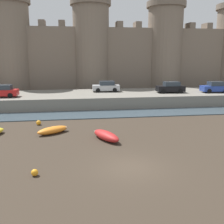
{
  "coord_description": "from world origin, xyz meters",
  "views": [
    {
      "loc": [
        -3.4,
        -15.23,
        6.93
      ],
      "look_at": [
        -0.37,
        5.42,
        2.5
      ],
      "focal_mm": 42.0,
      "sensor_mm": 36.0,
      "label": 1
    }
  ],
  "objects_px": {
    "rowboat_midflat_centre": "(53,130)",
    "mooring_buoy_off_centre": "(39,123)",
    "car_quay_centre_west": "(106,87)",
    "mooring_buoy_near_channel": "(35,173)",
    "car_quay_east": "(2,91)",
    "rowboat_midflat_right": "(106,135)",
    "car_quay_west": "(171,87)",
    "car_quay_centre_east": "(215,87)"
  },
  "relations": [
    {
      "from": "rowboat_midflat_centre",
      "to": "mooring_buoy_off_centre",
      "type": "relative_size",
      "value": 6.32
    },
    {
      "from": "rowboat_midflat_centre",
      "to": "car_quay_centre_west",
      "type": "height_order",
      "value": "car_quay_centre_west"
    },
    {
      "from": "mooring_buoy_near_channel",
      "to": "car_quay_east",
      "type": "xyz_separation_m",
      "value": [
        -6.98,
        21.3,
        2.22
      ]
    },
    {
      "from": "rowboat_midflat_right",
      "to": "car_quay_east",
      "type": "distance_m",
      "value": 19.43
    },
    {
      "from": "car_quay_east",
      "to": "car_quay_centre_west",
      "type": "xyz_separation_m",
      "value": [
        14.35,
        3.51,
        0.0
      ]
    },
    {
      "from": "mooring_buoy_near_channel",
      "to": "mooring_buoy_off_centre",
      "type": "bearing_deg",
      "value": 95.94
    },
    {
      "from": "rowboat_midflat_centre",
      "to": "mooring_buoy_near_channel",
      "type": "relative_size",
      "value": 7.47
    },
    {
      "from": "car_quay_east",
      "to": "car_quay_centre_west",
      "type": "bearing_deg",
      "value": 13.76
    },
    {
      "from": "rowboat_midflat_centre",
      "to": "car_quay_centre_west",
      "type": "distance_m",
      "value": 17.61
    },
    {
      "from": "mooring_buoy_near_channel",
      "to": "car_quay_west",
      "type": "height_order",
      "value": "car_quay_west"
    },
    {
      "from": "rowboat_midflat_centre",
      "to": "car_quay_west",
      "type": "relative_size",
      "value": 0.75
    },
    {
      "from": "rowboat_midflat_centre",
      "to": "mooring_buoy_off_centre",
      "type": "height_order",
      "value": "rowboat_midflat_centre"
    },
    {
      "from": "mooring_buoy_near_channel",
      "to": "car_quay_centre_west",
      "type": "relative_size",
      "value": 0.1
    },
    {
      "from": "car_quay_east",
      "to": "car_quay_west",
      "type": "bearing_deg",
      "value": 2.47
    },
    {
      "from": "rowboat_midflat_right",
      "to": "car_quay_centre_west",
      "type": "xyz_separation_m",
      "value": [
        2.34,
        18.65,
        2.03
      ]
    },
    {
      "from": "car_quay_west",
      "to": "car_quay_centre_west",
      "type": "bearing_deg",
      "value": 165.13
    },
    {
      "from": "car_quay_east",
      "to": "mooring_buoy_near_channel",
      "type": "bearing_deg",
      "value": -71.85
    },
    {
      "from": "car_quay_east",
      "to": "rowboat_midflat_right",
      "type": "bearing_deg",
      "value": -51.56
    },
    {
      "from": "rowboat_midflat_right",
      "to": "car_quay_centre_east",
      "type": "relative_size",
      "value": 0.85
    },
    {
      "from": "mooring_buoy_off_centre",
      "to": "car_quay_centre_east",
      "type": "bearing_deg",
      "value": 21.09
    },
    {
      "from": "mooring_buoy_near_channel",
      "to": "car_quay_west",
      "type": "xyz_separation_m",
      "value": [
        16.75,
        22.32,
        2.22
      ]
    },
    {
      "from": "car_quay_west",
      "to": "car_quay_centre_east",
      "type": "distance_m",
      "value": 6.76
    },
    {
      "from": "rowboat_midflat_centre",
      "to": "rowboat_midflat_right",
      "type": "height_order",
      "value": "rowboat_midflat_right"
    },
    {
      "from": "rowboat_midflat_centre",
      "to": "mooring_buoy_near_channel",
      "type": "bearing_deg",
      "value": -92.77
    },
    {
      "from": "rowboat_midflat_centre",
      "to": "car_quay_centre_east",
      "type": "xyz_separation_m",
      "value": [
        23.05,
        12.86,
        2.09
      ]
    },
    {
      "from": "car_quay_centre_east",
      "to": "car_quay_west",
      "type": "bearing_deg",
      "value": 174.05
    },
    {
      "from": "car_quay_east",
      "to": "car_quay_centre_east",
      "type": "xyz_separation_m",
      "value": [
        30.46,
        0.32,
        0.0
      ]
    },
    {
      "from": "car_quay_centre_west",
      "to": "car_quay_east",
      "type": "bearing_deg",
      "value": -166.24
    },
    {
      "from": "mooring_buoy_near_channel",
      "to": "car_quay_centre_west",
      "type": "bearing_deg",
      "value": 73.47
    },
    {
      "from": "rowboat_midflat_right",
      "to": "mooring_buoy_near_channel",
      "type": "distance_m",
      "value": 7.96
    },
    {
      "from": "mooring_buoy_near_channel",
      "to": "car_quay_centre_west",
      "type": "xyz_separation_m",
      "value": [
        7.36,
        24.82,
        2.22
      ]
    },
    {
      "from": "mooring_buoy_off_centre",
      "to": "car_quay_centre_west",
      "type": "xyz_separation_m",
      "value": [
        8.62,
        12.73,
        2.18
      ]
    },
    {
      "from": "car_quay_west",
      "to": "car_quay_centre_west",
      "type": "height_order",
      "value": "same"
    },
    {
      "from": "car_quay_west",
      "to": "car_quay_east",
      "type": "relative_size",
      "value": 1.0
    },
    {
      "from": "car_quay_east",
      "to": "car_quay_centre_east",
      "type": "distance_m",
      "value": 30.46
    },
    {
      "from": "rowboat_midflat_centre",
      "to": "car_quay_west",
      "type": "height_order",
      "value": "car_quay_west"
    },
    {
      "from": "car_quay_east",
      "to": "rowboat_midflat_centre",
      "type": "bearing_deg",
      "value": -59.41
    },
    {
      "from": "mooring_buoy_off_centre",
      "to": "mooring_buoy_near_channel",
      "type": "distance_m",
      "value": 12.15
    },
    {
      "from": "car_quay_centre_east",
      "to": "rowboat_midflat_centre",
      "type": "bearing_deg",
      "value": -150.85
    },
    {
      "from": "rowboat_midflat_right",
      "to": "mooring_buoy_near_channel",
      "type": "bearing_deg",
      "value": -129.16
    },
    {
      "from": "rowboat_midflat_right",
      "to": "car_quay_centre_west",
      "type": "distance_m",
      "value": 18.9
    },
    {
      "from": "rowboat_midflat_centre",
      "to": "rowboat_midflat_right",
      "type": "relative_size",
      "value": 0.89
    }
  ]
}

